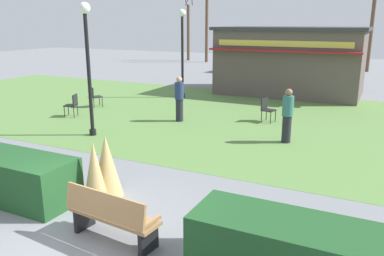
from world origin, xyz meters
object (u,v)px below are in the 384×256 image
at_px(lamppost_mid, 88,54).
at_px(person_standing, 179,99).
at_px(park_bench, 111,216).
at_px(person_strolling, 287,115).
at_px(food_kiosk, 290,61).
at_px(cafe_chair_west, 94,95).
at_px(cafe_chair_center, 73,103).
at_px(parked_car_west_slot, 246,64).
at_px(lamppost_far, 182,43).
at_px(tree_left_bg, 372,26).
at_px(tree_center_bg, 188,31).
at_px(tree_right_bg, 207,29).
at_px(cafe_chair_north, 267,108).

bearing_deg(lamppost_mid, person_standing, 60.49).
bearing_deg(park_bench, person_strolling, 79.57).
bearing_deg(food_kiosk, cafe_chair_west, -133.69).
distance_m(cafe_chair_center, person_strolling, 8.40).
bearing_deg(parked_car_west_slot, lamppost_far, -88.28).
xyz_separation_m(cafe_chair_west, person_strolling, (8.82, -1.57, 0.33)).
distance_m(person_strolling, person_standing, 4.36).
relative_size(food_kiosk, tree_left_bg, 0.99).
xyz_separation_m(park_bench, tree_center_bg, (-13.72, 30.14, 2.30)).
bearing_deg(cafe_chair_center, parked_car_west_slot, 84.21).
relative_size(cafe_chair_west, person_standing, 0.53).
height_order(park_bench, tree_right_bg, tree_right_bg).
bearing_deg(person_standing, cafe_chair_center, 10.59).
height_order(cafe_chair_center, parked_car_west_slot, parked_car_west_slot).
distance_m(lamppost_far, food_kiosk, 5.71).
relative_size(person_strolling, parked_car_west_slot, 0.39).
relative_size(lamppost_far, person_strolling, 2.50).
relative_size(lamppost_far, food_kiosk, 0.58).
height_order(lamppost_far, cafe_chair_center, lamppost_far).
relative_size(lamppost_mid, tree_center_bg, 0.67).
height_order(food_kiosk, parked_car_west_slot, food_kiosk).
relative_size(cafe_chair_west, tree_left_bg, 0.12).
height_order(cafe_chair_north, tree_center_bg, tree_center_bg).
bearing_deg(tree_right_bg, person_strolling, -60.27).
bearing_deg(person_standing, parked_car_west_slot, -86.26).
distance_m(lamppost_mid, person_strolling, 6.52).
relative_size(person_standing, tree_right_bg, 0.25).
height_order(cafe_chair_west, tree_center_bg, tree_center_bg).
bearing_deg(person_strolling, tree_center_bg, 138.64).
xyz_separation_m(cafe_chair_north, person_strolling, (1.29, -2.33, 0.33)).
height_order(cafe_chair_center, person_strolling, person_strolling).
distance_m(food_kiosk, cafe_chair_north, 6.58).
distance_m(cafe_chair_west, cafe_chair_center, 1.87).
bearing_deg(tree_center_bg, lamppost_mid, -70.10).
relative_size(lamppost_mid, cafe_chair_center, 4.75).
bearing_deg(cafe_chair_north, parked_car_west_slot, 111.64).
bearing_deg(tree_right_bg, lamppost_mid, -74.38).
bearing_deg(cafe_chair_west, lamppost_far, 57.50).
xyz_separation_m(parked_car_west_slot, tree_center_bg, (-8.29, 7.04, 2.13)).
bearing_deg(person_strolling, food_kiosk, 118.10).
height_order(lamppost_mid, food_kiosk, lamppost_mid).
xyz_separation_m(person_standing, parked_car_west_slot, (-2.48, 15.09, -0.22)).
height_order(park_bench, lamppost_mid, lamppost_mid).
bearing_deg(cafe_chair_west, food_kiosk, 46.31).
height_order(lamppost_far, cafe_chair_north, lamppost_far).
height_order(person_standing, tree_left_bg, tree_left_bg).
distance_m(cafe_chair_north, person_standing, 3.28).
bearing_deg(food_kiosk, tree_right_bg, 128.56).
distance_m(person_standing, parked_car_west_slot, 15.29).
distance_m(lamppost_far, cafe_chair_north, 6.31).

